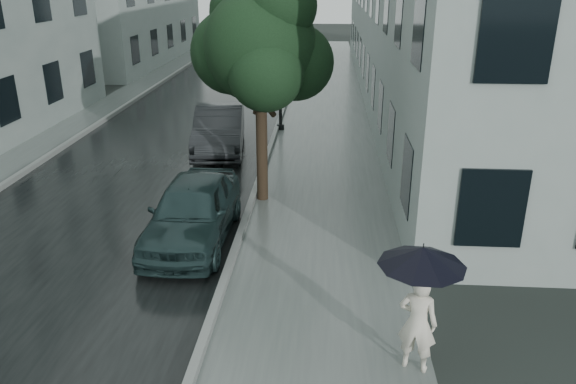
# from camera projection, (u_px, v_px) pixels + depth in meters

# --- Properties ---
(ground) EXTENTS (120.00, 120.00, 0.00)m
(ground) POSITION_uv_depth(u_px,v_px,m) (304.00, 324.00, 9.51)
(ground) COLOR black
(ground) RESTS_ON ground
(sidewalk) EXTENTS (3.50, 60.00, 0.01)m
(sidewalk) POSITION_uv_depth(u_px,v_px,m) (325.00, 134.00, 20.64)
(sidewalk) COLOR slate
(sidewalk) RESTS_ON ground
(kerb_near) EXTENTS (0.15, 60.00, 0.15)m
(kerb_near) POSITION_uv_depth(u_px,v_px,m) (276.00, 132.00, 20.73)
(kerb_near) COLOR slate
(kerb_near) RESTS_ON ground
(asphalt_road) EXTENTS (6.85, 60.00, 0.00)m
(asphalt_road) POSITION_uv_depth(u_px,v_px,m) (183.00, 132.00, 20.99)
(asphalt_road) COLOR black
(asphalt_road) RESTS_ON ground
(kerb_far) EXTENTS (0.15, 60.00, 0.15)m
(kerb_far) POSITION_uv_depth(u_px,v_px,m) (91.00, 128.00, 21.19)
(kerb_far) COLOR slate
(kerb_far) RESTS_ON ground
(sidewalk_far) EXTENTS (1.70, 60.00, 0.01)m
(sidewalk_far) POSITION_uv_depth(u_px,v_px,m) (68.00, 129.00, 21.28)
(sidewalk_far) COLOR #4C5451
(sidewalk_far) RESTS_ON ground
(pedestrian) EXTENTS (0.67, 0.55, 1.57)m
(pedestrian) POSITION_uv_depth(u_px,v_px,m) (418.00, 323.00, 8.19)
(pedestrian) COLOR silver
(pedestrian) RESTS_ON sidewalk
(umbrella) EXTENTS (1.61, 1.61, 1.13)m
(umbrella) POSITION_uv_depth(u_px,v_px,m) (423.00, 256.00, 7.81)
(umbrella) COLOR black
(umbrella) RESTS_ON ground
(street_tree) EXTENTS (3.55, 3.23, 5.70)m
(street_tree) POSITION_uv_depth(u_px,v_px,m) (261.00, 44.00, 13.44)
(street_tree) COLOR #332619
(street_tree) RESTS_ON ground
(lamp_post) EXTENTS (0.82, 0.48, 5.61)m
(lamp_post) POSITION_uv_depth(u_px,v_px,m) (276.00, 43.00, 20.09)
(lamp_post) COLOR black
(lamp_post) RESTS_ON ground
(car_near) EXTENTS (1.72, 4.16, 1.41)m
(car_near) POSITION_uv_depth(u_px,v_px,m) (193.00, 210.00, 12.25)
(car_near) COLOR #1C3030
(car_near) RESTS_ON ground
(car_far) EXTENTS (2.05, 4.55, 1.45)m
(car_far) POSITION_uv_depth(u_px,v_px,m) (219.00, 129.00, 18.53)
(car_far) COLOR #212326
(car_far) RESTS_ON ground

